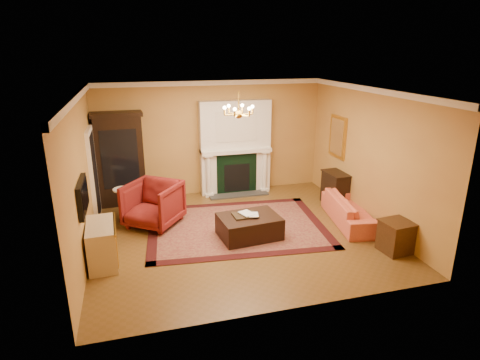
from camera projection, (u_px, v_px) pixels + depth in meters
name	position (u px, v px, depth m)	size (l,w,h in m)	color
floor	(239.00, 233.00, 8.61)	(6.00, 5.50, 0.02)	brown
ceiling	(239.00, 90.00, 7.66)	(6.00, 5.50, 0.02)	white
wall_back	(212.00, 138.00, 10.67)	(6.00, 0.02, 3.00)	#BA8E42
wall_front	(290.00, 219.00, 5.61)	(6.00, 0.02, 3.00)	#BA8E42
wall_left	(81.00, 178.00, 7.38)	(0.02, 5.50, 3.00)	#BA8E42
wall_right	(369.00, 156.00, 8.89)	(0.02, 5.50, 3.00)	#BA8E42
fireplace	(235.00, 150.00, 10.74)	(1.90, 0.70, 2.50)	silver
crown_molding	(227.00, 89.00, 8.56)	(6.00, 5.50, 0.12)	white
doorway	(94.00, 175.00, 9.10)	(0.08, 1.05, 2.10)	white
tv_panel	(83.00, 196.00, 6.90)	(0.09, 0.95, 0.58)	black
gilt_mirror	(338.00, 137.00, 10.12)	(0.06, 0.76, 1.05)	gold
chandelier	(239.00, 111.00, 7.79)	(0.63, 0.55, 0.53)	gold
oriental_rug	(237.00, 226.00, 8.91)	(3.85, 2.89, 0.02)	#4E1019
china_cabinet	(120.00, 161.00, 9.95)	(1.11, 0.51, 2.23)	black
wingback_armchair	(153.00, 202.00, 8.84)	(1.06, 1.00, 1.09)	maroon
pedestal_table	(124.00, 202.00, 9.08)	(0.44, 0.44, 0.78)	black
commode	(102.00, 244.00, 7.30)	(0.49, 1.04, 0.77)	#C3B58E
coral_sofa	(351.00, 206.00, 9.04)	(2.00, 0.58, 0.78)	#E66849
end_table	(396.00, 237.00, 7.74)	(0.52, 0.52, 0.60)	#3E2511
console_table	(335.00, 189.00, 10.08)	(0.41, 0.73, 0.81)	black
leather_ottoman	(249.00, 226.00, 8.36)	(1.22, 0.89, 0.45)	black
ottoman_tray	(245.00, 215.00, 8.30)	(0.49, 0.38, 0.03)	black
book_a	(242.00, 208.00, 8.19)	(0.24, 0.03, 0.32)	gray
book_b	(249.00, 209.00, 8.21)	(0.20, 0.02, 0.27)	gray
topiary_left	(213.00, 141.00, 10.46)	(0.17, 0.17, 0.45)	gray
topiary_right	(262.00, 138.00, 10.80)	(0.17, 0.17, 0.45)	gray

